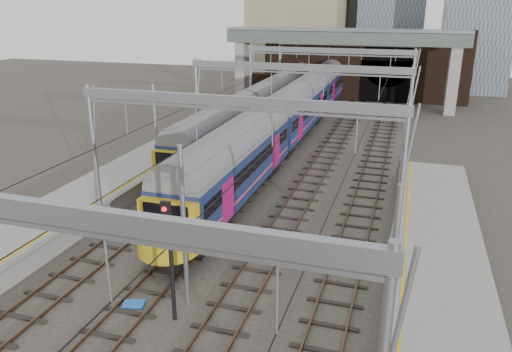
% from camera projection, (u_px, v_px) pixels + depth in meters
% --- Properties ---
extents(ground, '(160.00, 160.00, 0.00)m').
position_uv_depth(ground, '(166.00, 331.00, 19.44)').
color(ground, '#38332D').
rests_on(ground, ground).
extents(platform_left, '(4.32, 55.00, 1.12)m').
position_uv_depth(platform_left, '(1.00, 252.00, 24.38)').
color(platform_left, gray).
rests_on(platform_left, ground).
extents(tracks, '(14.40, 80.00, 0.22)m').
position_uv_depth(tracks, '(271.00, 196.00, 32.95)').
color(tracks, '#4C3828').
rests_on(tracks, ground).
extents(overhead_line, '(16.80, 80.00, 8.00)m').
position_uv_depth(overhead_line, '(296.00, 82.00, 36.63)').
color(overhead_line, gray).
rests_on(overhead_line, ground).
extents(retaining_wall, '(28.00, 2.75, 9.00)m').
position_uv_depth(retaining_wall, '(359.00, 66.00, 64.41)').
color(retaining_wall, black).
rests_on(retaining_wall, ground).
extents(overbridge, '(28.00, 3.00, 9.25)m').
position_uv_depth(overbridge, '(343.00, 46.00, 58.49)').
color(overbridge, gray).
rests_on(overbridge, ground).
extents(train_main, '(3.05, 70.56, 5.17)m').
position_uv_depth(train_main, '(314.00, 94.00, 54.74)').
color(train_main, black).
rests_on(train_main, ground).
extents(train_second, '(2.69, 46.60, 4.66)m').
position_uv_depth(train_second, '(270.00, 99.00, 52.67)').
color(train_second, black).
rests_on(train_second, ground).
extents(signal_near_centre, '(0.37, 0.48, 5.20)m').
position_uv_depth(signal_near_centre, '(170.00, 248.00, 19.05)').
color(signal_near_centre, black).
rests_on(signal_near_centre, ground).
extents(equip_cover_a, '(1.03, 0.84, 0.10)m').
position_uv_depth(equip_cover_a, '(134.00, 304.00, 21.06)').
color(equip_cover_a, blue).
rests_on(equip_cover_a, ground).
extents(equip_cover_b, '(0.98, 0.75, 0.11)m').
position_uv_depth(equip_cover_b, '(293.00, 260.00, 24.71)').
color(equip_cover_b, blue).
rests_on(equip_cover_b, ground).
extents(equip_cover_c, '(0.94, 0.70, 0.11)m').
position_uv_depth(equip_cover_c, '(340.00, 264.00, 24.33)').
color(equip_cover_c, blue).
rests_on(equip_cover_c, ground).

